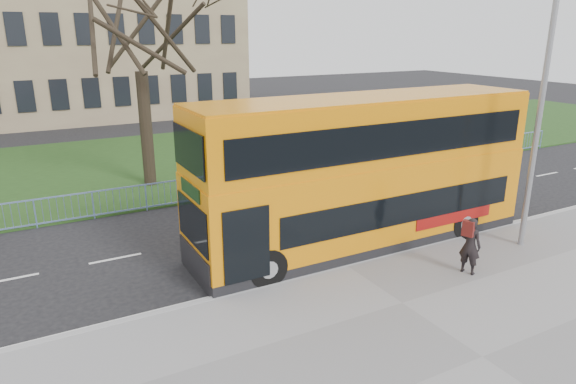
# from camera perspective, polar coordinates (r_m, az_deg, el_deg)

# --- Properties ---
(ground) EXTENTS (120.00, 120.00, 0.00)m
(ground) POSITION_cam_1_polar(r_m,az_deg,el_deg) (16.96, 3.44, -6.47)
(ground) COLOR black
(ground) RESTS_ON ground
(pavement) EXTENTS (80.00, 10.50, 0.12)m
(pavement) POSITION_cam_1_polar(r_m,az_deg,el_deg) (12.46, 20.76, -16.96)
(pavement) COLOR slate
(pavement) RESTS_ON ground
(kerb) EXTENTS (80.00, 0.20, 0.14)m
(kerb) POSITION_cam_1_polar(r_m,az_deg,el_deg) (15.76, 6.43, -8.22)
(kerb) COLOR #959598
(kerb) RESTS_ON ground
(grass_verge) EXTENTS (80.00, 15.40, 0.08)m
(grass_verge) POSITION_cam_1_polar(r_m,az_deg,el_deg) (29.45, -11.38, 3.70)
(grass_verge) COLOR #1D3B15
(grass_verge) RESTS_ON ground
(guard_railing) EXTENTS (40.00, 0.12, 1.10)m
(guard_railing) POSITION_cam_1_polar(r_m,az_deg,el_deg) (22.30, -5.48, 0.91)
(guard_railing) COLOR #7695D2
(guard_railing) RESTS_ON ground
(bare_tree) EXTENTS (8.53, 8.53, 12.18)m
(bare_tree) POSITION_cam_1_polar(r_m,az_deg,el_deg) (23.73, -16.19, 15.11)
(bare_tree) COLOR black
(bare_tree) RESTS_ON grass_verge
(civic_building) EXTENTS (30.00, 15.00, 14.00)m
(civic_building) POSITION_cam_1_polar(r_m,az_deg,el_deg) (48.24, -25.61, 15.99)
(civic_building) COLOR #866E55
(civic_building) RESTS_ON ground
(yellow_bus) EXTENTS (11.63, 2.80, 4.87)m
(yellow_bus) POSITION_cam_1_polar(r_m,az_deg,el_deg) (16.77, 8.53, 2.56)
(yellow_bus) COLOR orange
(yellow_bus) RESTS_ON ground
(pedestrian) EXTENTS (0.61, 0.73, 1.70)m
(pedestrian) POSITION_cam_1_polar(r_m,az_deg,el_deg) (15.73, 19.56, -5.64)
(pedestrian) COLOR black
(pedestrian) RESTS_ON pavement
(street_lamp) EXTENTS (1.88, 0.20, 8.86)m
(street_lamp) POSITION_cam_1_polar(r_m,az_deg,el_deg) (17.50, 26.18, 9.49)
(street_lamp) COLOR gray
(street_lamp) RESTS_ON pavement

